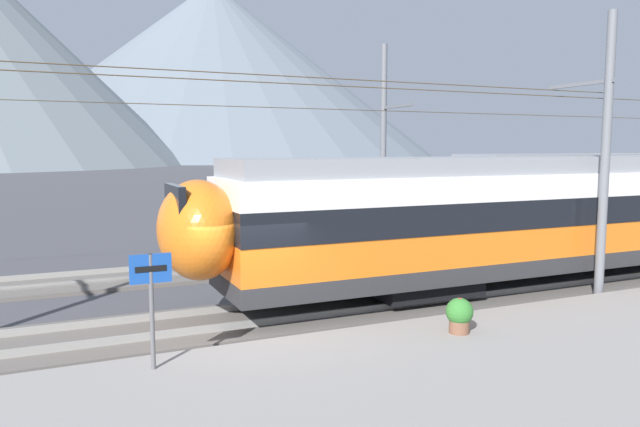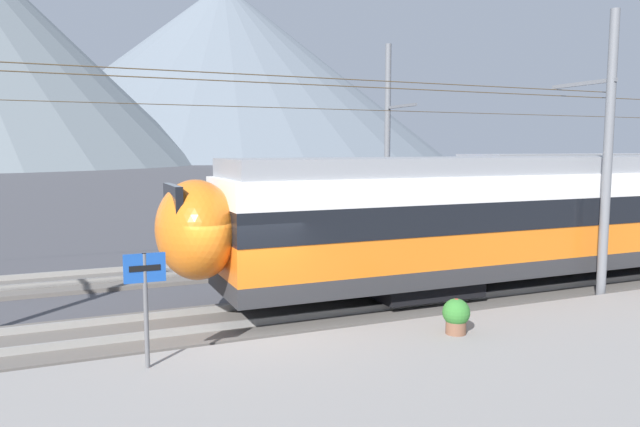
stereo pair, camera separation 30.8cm
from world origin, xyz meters
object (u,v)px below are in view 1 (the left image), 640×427
Objects in this scene: train_near_platform at (629,207)px; potted_plant_platform_edge at (459,314)px; catenary_mast_far_side at (385,145)px; platform_sign at (151,285)px; catenary_mast_mid at (601,152)px.

train_near_platform reaches higher than potted_plant_platform_edge.
catenary_mast_far_side is 20.32× the size of platform_sign.
train_near_platform is 0.71× the size of catenary_mast_far_side.
potted_plant_platform_edge is at bearing -163.70° from catenary_mast_mid.
platform_sign is (-15.25, -2.90, -0.45)m from train_near_platform.
potted_plant_platform_edge is (-4.74, -11.20, -3.53)m from catenary_mast_far_side.
train_near_platform is at bearing 20.45° from potted_plant_platform_edge.
catenary_mast_far_side is at bearing 67.04° from potted_plant_platform_edge.
catenary_mast_mid is (-3.37, -1.72, 1.76)m from train_near_platform.
platform_sign is (-11.88, -1.18, -2.21)m from catenary_mast_mid.
catenary_mast_mid is at bearing -152.91° from train_near_platform.
train_near_platform is 14.44× the size of platform_sign.
catenary_mast_mid is at bearing -83.62° from catenary_mast_far_side.
potted_plant_platform_edge is (-9.18, -3.42, -1.52)m from train_near_platform.
catenary_mast_mid is 20.32× the size of platform_sign.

